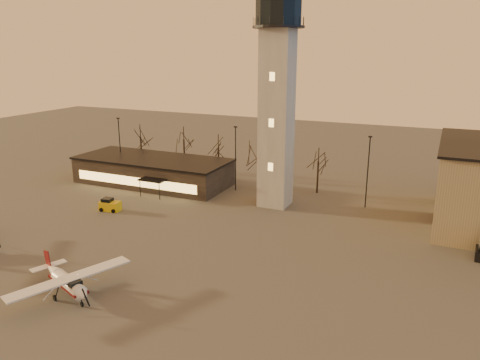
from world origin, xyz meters
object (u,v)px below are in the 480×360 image
object	(u,v)px
control_tower	(277,89)
service_cart	(110,206)
terminal	(153,171)
cessna_front	(70,287)

from	to	relation	value
control_tower	service_cart	bearing A→B (deg)	-149.33
control_tower	service_cart	world-z (taller)	control_tower
terminal	cessna_front	bearing A→B (deg)	-67.21
control_tower	terminal	distance (m)	26.24
terminal	service_cart	bearing A→B (deg)	-80.84
control_tower	cessna_front	distance (m)	36.16
cessna_front	service_cart	world-z (taller)	cessna_front
service_cart	control_tower	bearing A→B (deg)	22.63
control_tower	terminal	xyz separation A→B (m)	(-21.99, 1.98, -14.17)
cessna_front	service_cart	bearing A→B (deg)	142.76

